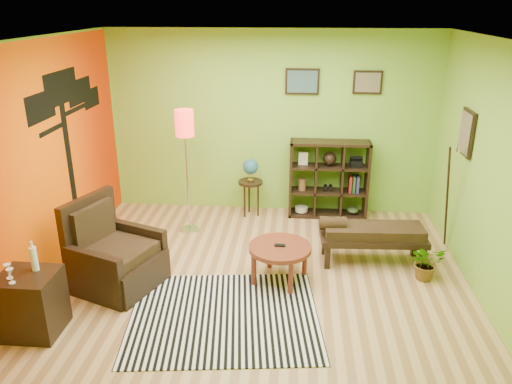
# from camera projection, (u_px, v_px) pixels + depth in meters

# --- Properties ---
(ground) EXTENTS (5.00, 5.00, 0.00)m
(ground) POSITION_uv_depth(u_px,v_px,m) (260.00, 279.00, 6.05)
(ground) COLOR tan
(ground) RESTS_ON ground
(room_shell) EXTENTS (5.04, 4.54, 2.82)m
(room_shell) POSITION_uv_depth(u_px,v_px,m) (252.00, 134.00, 5.42)
(room_shell) COLOR #83BD39
(room_shell) RESTS_ON ground
(zebra_rug) EXTENTS (2.19, 1.90, 0.01)m
(zebra_rug) POSITION_uv_depth(u_px,v_px,m) (224.00, 315.00, 5.34)
(zebra_rug) COLOR white
(zebra_rug) RESTS_ON ground
(coffee_table) EXTENTS (0.74, 0.74, 0.48)m
(coffee_table) POSITION_uv_depth(u_px,v_px,m) (280.00, 251.00, 5.90)
(coffee_table) COLOR maroon
(coffee_table) RESTS_ON ground
(armchair) EXTENTS (1.12, 1.10, 1.06)m
(armchair) POSITION_uv_depth(u_px,v_px,m) (114.00, 260.00, 5.85)
(armchair) COLOR black
(armchair) RESTS_ON ground
(side_cabinet) EXTENTS (0.55, 0.50, 0.97)m
(side_cabinet) POSITION_uv_depth(u_px,v_px,m) (31.00, 303.00, 4.99)
(side_cabinet) COLOR black
(side_cabinet) RESTS_ON ground
(floor_lamp) EXTENTS (0.27, 0.27, 1.79)m
(floor_lamp) POSITION_uv_depth(u_px,v_px,m) (185.00, 134.00, 6.82)
(floor_lamp) COLOR silver
(floor_lamp) RESTS_ON ground
(globe_table) EXTENTS (0.38, 0.38, 0.92)m
(globe_table) POSITION_uv_depth(u_px,v_px,m) (250.00, 173.00, 7.62)
(globe_table) COLOR black
(globe_table) RESTS_ON ground
(cube_shelf) EXTENTS (1.20, 0.35, 1.20)m
(cube_shelf) POSITION_uv_depth(u_px,v_px,m) (329.00, 179.00, 7.65)
(cube_shelf) COLOR black
(cube_shelf) RESTS_ON ground
(bench) EXTENTS (1.37, 0.54, 0.62)m
(bench) POSITION_uv_depth(u_px,v_px,m) (370.00, 234.00, 6.33)
(bench) COLOR black
(bench) RESTS_ON ground
(potted_plant) EXTENTS (0.50, 0.54, 0.35)m
(potted_plant) POSITION_uv_depth(u_px,v_px,m) (426.00, 266.00, 6.01)
(potted_plant) COLOR #26661E
(potted_plant) RESTS_ON ground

